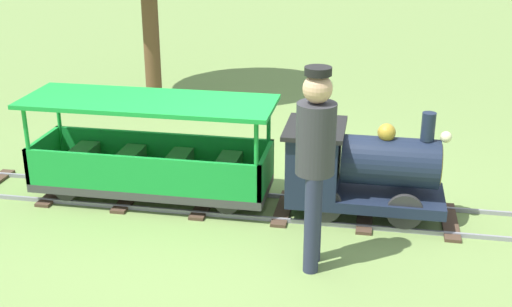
# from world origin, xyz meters

# --- Properties ---
(ground_plane) EXTENTS (60.00, 60.00, 0.00)m
(ground_plane) POSITION_xyz_m (0.00, 0.00, 0.00)
(ground_plane) COLOR #75934C
(track) EXTENTS (0.75, 6.05, 0.04)m
(track) POSITION_xyz_m (0.00, 0.02, 0.02)
(track) COLOR gray
(track) RESTS_ON ground_plane
(locomotive) EXTENTS (0.71, 1.45, 0.99)m
(locomotive) POSITION_xyz_m (0.00, 1.05, 0.48)
(locomotive) COLOR #192338
(locomotive) RESTS_ON ground_plane
(passenger_car) EXTENTS (0.81, 2.35, 0.97)m
(passenger_car) POSITION_xyz_m (0.00, -0.88, 0.42)
(passenger_car) COLOR #3F3F3F
(passenger_car) RESTS_ON ground_plane
(conductor_person) EXTENTS (0.30, 0.30, 1.62)m
(conductor_person) POSITION_xyz_m (0.95, 0.76, 0.96)
(conductor_person) COLOR #282D47
(conductor_person) RESTS_ON ground_plane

